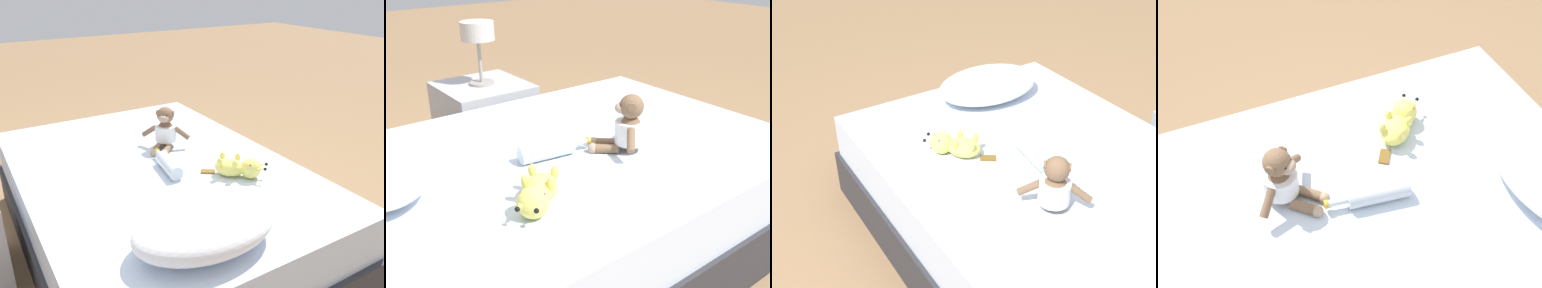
% 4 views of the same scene
% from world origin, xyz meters
% --- Properties ---
extents(ground_plane, '(16.00, 16.00, 0.00)m').
position_xyz_m(ground_plane, '(0.00, 0.00, 0.00)').
color(ground_plane, '#93704C').
extents(bed, '(1.33, 1.90, 0.47)m').
position_xyz_m(bed, '(0.00, 0.00, 0.23)').
color(bed, '#2D2D33').
rests_on(bed, ground_plane).
extents(plush_monkey, '(0.26, 0.26, 0.24)m').
position_xyz_m(plush_monkey, '(-0.17, -0.20, 0.57)').
color(plush_monkey, brown).
rests_on(plush_monkey, bed).
extents(plush_yellow_creature, '(0.27, 0.27, 0.10)m').
position_xyz_m(plush_yellow_creature, '(-0.30, 0.31, 0.52)').
color(plush_yellow_creature, '#EAE066').
rests_on(plush_yellow_creature, bed).
extents(glass_bottle, '(0.10, 0.30, 0.07)m').
position_xyz_m(glass_bottle, '(-0.03, 0.09, 0.51)').
color(glass_bottle, silver).
rests_on(glass_bottle, bed).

